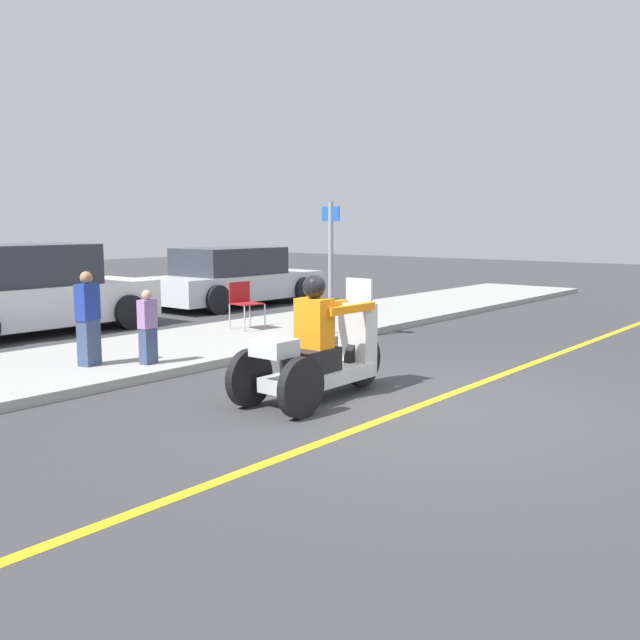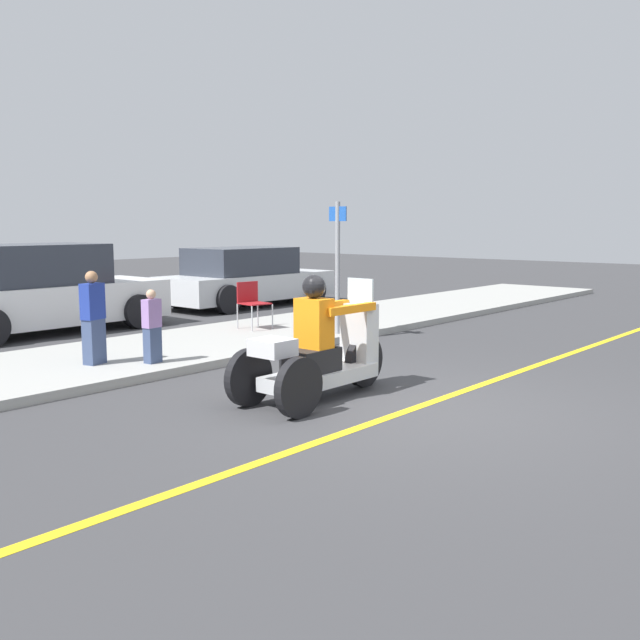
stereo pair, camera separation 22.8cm
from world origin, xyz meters
The scene contains 10 objects.
ground_plane centered at (0.00, 0.00, 0.00)m, with size 60.00×60.00×0.00m, color #38383A.
lane_stripe centered at (-0.32, 0.00, 0.00)m, with size 24.00×0.12×0.01m.
sidewalk_strip centered at (0.00, 4.60, 0.06)m, with size 28.00×2.80×0.12m.
motorcycle_trike centered at (-0.32, 1.05, 0.50)m, with size 2.19×0.84×1.41m.
spectator_by_tree centered at (-1.21, 4.22, 0.71)m, with size 0.33×0.25×1.23m.
spectator_mid_group centered at (-0.66, 3.70, 0.59)m, with size 0.25×0.17×0.98m.
folding_chair_curbside centered at (2.40, 5.00, 0.62)m, with size 0.52×0.52×0.82m.
parked_car_lot_center centered at (0.09, 8.08, 0.75)m, with size 4.34×1.93×1.60m.
parked_car_lot_left centered at (5.46, 8.41, 0.66)m, with size 4.45×1.94×1.40m.
street_sign centered at (2.90, 3.45, 1.32)m, with size 0.08×0.36×2.20m.
Camera 2 is at (-6.26, -4.09, 1.96)m, focal length 40.00 mm.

